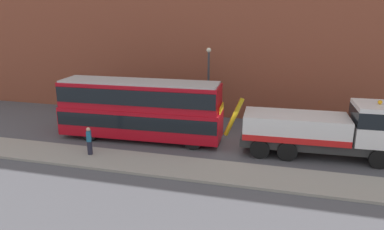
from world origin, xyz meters
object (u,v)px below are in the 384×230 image
(double_decker_bus, at_px, (140,108))
(pedestrian_onlooker, at_px, (89,141))
(street_lamp, at_px, (208,79))
(recovery_tow_truck, at_px, (326,129))

(double_decker_bus, distance_m, pedestrian_onlooker, 4.24)
(pedestrian_onlooker, height_order, street_lamp, street_lamp)
(recovery_tow_truck, height_order, street_lamp, street_lamp)
(double_decker_bus, distance_m, street_lamp, 6.25)
(recovery_tow_truck, xyz_separation_m, double_decker_bus, (-11.86, -0.02, 0.47))
(recovery_tow_truck, distance_m, street_lamp, 9.76)
(double_decker_bus, relative_size, street_lamp, 1.91)
(recovery_tow_truck, bearing_deg, street_lamp, 146.85)
(double_decker_bus, height_order, street_lamp, street_lamp)
(double_decker_bus, bearing_deg, recovery_tow_truck, -2.18)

